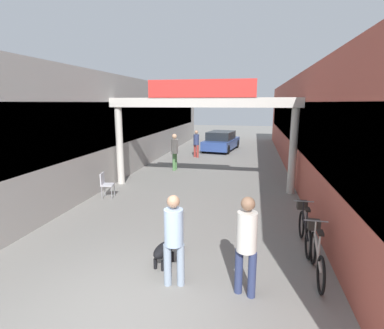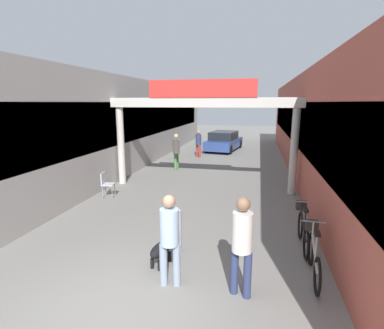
{
  "view_description": "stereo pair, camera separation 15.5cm",
  "coord_description": "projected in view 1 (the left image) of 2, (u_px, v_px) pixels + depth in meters",
  "views": [
    {
      "loc": [
        1.92,
        -3.87,
        3.29
      ],
      "look_at": [
        0.0,
        5.49,
        1.3
      ],
      "focal_mm": 28.0,
      "sensor_mm": 36.0,
      "label": 1
    },
    {
      "loc": [
        2.07,
        -3.84,
        3.29
      ],
      "look_at": [
        0.0,
        5.49,
        1.3
      ],
      "focal_mm": 28.0,
      "sensor_mm": 36.0,
      "label": 2
    }
  ],
  "objects": [
    {
      "name": "storefront_right",
      "position": [
        323.0,
        126.0,
        13.86
      ],
      "size": [
        3.0,
        26.0,
        4.4
      ],
      "color": "#B25142",
      "rests_on": "ground_plane"
    },
    {
      "name": "pedestrian_companion",
      "position": [
        247.0,
        240.0,
        5.02
      ],
      "size": [
        0.43,
        0.43,
        1.78
      ],
      "color": "navy",
      "rests_on": "ground_plane"
    },
    {
      "name": "bollard_post_metal",
      "position": [
        182.0,
        231.0,
        6.57
      ],
      "size": [
        0.1,
        0.1,
        1.03
      ],
      "color": "gray",
      "rests_on": "ground_plane"
    },
    {
      "name": "pedestrian_with_dog",
      "position": [
        174.0,
        235.0,
        5.31
      ],
      "size": [
        0.4,
        0.4,
        1.72
      ],
      "color": "#8C9EB2",
      "rests_on": "ground_plane"
    },
    {
      "name": "pedestrian_elderly_walking",
      "position": [
        196.0,
        142.0,
        18.08
      ],
      "size": [
        0.47,
        0.47,
        1.64
      ],
      "color": "#99332D",
      "rests_on": "ground_plane"
    },
    {
      "name": "pedestrian_carrying_crate",
      "position": [
        175.0,
        149.0,
        14.62
      ],
      "size": [
        0.37,
        0.39,
        1.8
      ],
      "color": "#4C7F47",
      "rests_on": "ground_plane"
    },
    {
      "name": "storefront_left",
      "position": [
        119.0,
        123.0,
        15.86
      ],
      "size": [
        3.0,
        26.0,
        4.4
      ],
      "color": "#9E9993",
      "rests_on": "ground_plane"
    },
    {
      "name": "bicycle_silver_nearest",
      "position": [
        316.0,
        253.0,
        5.78
      ],
      "size": [
        0.46,
        1.69,
        0.98
      ],
      "color": "black",
      "rests_on": "ground_plane"
    },
    {
      "name": "bicycle_black_second",
      "position": [
        304.0,
        227.0,
        6.97
      ],
      "size": [
        0.46,
        1.69,
        0.98
      ],
      "color": "black",
      "rests_on": "ground_plane"
    },
    {
      "name": "ground_plane",
      "position": [
        123.0,
        313.0,
        4.76
      ],
      "size": [
        80.0,
        80.0,
        0.0
      ],
      "primitive_type": "plane",
      "color": "gray"
    },
    {
      "name": "dog_on_leash",
      "position": [
        165.0,
        248.0,
        6.16
      ],
      "size": [
        0.44,
        0.77,
        0.54
      ],
      "color": "black",
      "rests_on": "ground_plane"
    },
    {
      "name": "parked_car_blue",
      "position": [
        221.0,
        141.0,
        20.78
      ],
      "size": [
        2.34,
        4.22,
        1.33
      ],
      "color": "#2D478C",
      "rests_on": "ground_plane"
    },
    {
      "name": "arcade_sign_gateway",
      "position": [
        201.0,
        113.0,
        11.12
      ],
      "size": [
        7.4,
        0.47,
        4.1
      ],
      "color": "beige",
      "rests_on": "ground_plane"
    },
    {
      "name": "cafe_chair_aluminium_nearer",
      "position": [
        105.0,
        183.0,
        10.43
      ],
      "size": [
        0.47,
        0.47,
        0.89
      ],
      "color": "gray",
      "rests_on": "ground_plane"
    }
  ]
}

